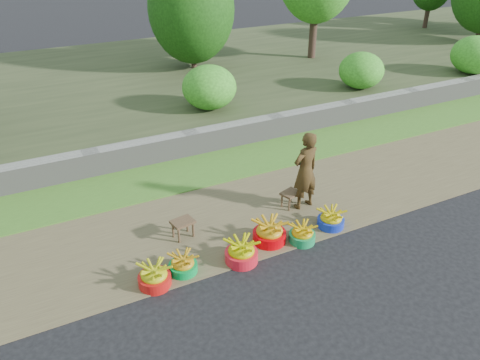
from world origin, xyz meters
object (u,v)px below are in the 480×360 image
basin_d (269,233)px  vendor_woman (305,171)px  basin_a (154,276)px  basin_e (302,234)px  stool_left (183,224)px  stool_right (290,195)px  basin_b (183,265)px  basin_c (241,252)px  basin_f (331,219)px

basin_d → vendor_woman: size_ratio=0.37×
basin_a → basin_e: bearing=-1.6°
basin_e → vendor_woman: bearing=55.9°
stool_left → stool_right: 2.14m
basin_a → basin_b: 0.48m
basin_c → basin_d: bearing=20.7°
basin_f → stool_right: basin_f is taller
stool_left → vendor_woman: size_ratio=0.27×
basin_c → basin_b: bearing=169.9°
basin_a → basin_b: basin_a is taller
basin_d → vendor_woman: vendor_woman is taller
basin_b → stool_right: 2.60m
basin_a → basin_f: basin_a is taller
basin_b → basin_c: size_ratio=0.84×
basin_b → stool_right: bearing=19.2°
vendor_woman → basin_e: bearing=47.0°
stool_left → stool_right: (2.14, 0.02, -0.02)m
basin_b → basin_c: (0.92, -0.16, 0.03)m
basin_b → basin_e: (2.06, -0.15, 0.00)m
basin_a → stool_left: bearing=49.2°
basin_b → vendor_woman: bearing=15.7°
basin_c → basin_f: 1.84m
basin_a → stool_left: basin_a is taller
basin_e → stool_left: size_ratio=1.09×
basin_a → basin_b: (0.48, 0.08, -0.02)m
basin_c → stool_left: basin_c is taller
stool_left → basin_e: bearing=-29.7°
stool_left → vendor_woman: (2.36, -0.09, 0.49)m
stool_left → vendor_woman: vendor_woman is taller
basin_b → stool_right: (2.46, 0.86, 0.11)m
basin_e → basin_f: bearing=11.2°
basin_c → basin_e: 1.15m
basin_c → basin_e: size_ratio=1.18×
basin_a → basin_e: basin_a is taller
basin_a → basin_d: bearing=4.7°
stool_right → basin_d: bearing=-139.0°
basin_f → vendor_woman: vendor_woman is taller
stool_right → vendor_woman: vendor_woman is taller
basin_e → stool_left: 2.01m
basin_d → basin_e: (0.50, -0.24, -0.04)m
basin_b → basin_e: bearing=-4.3°
vendor_woman → stool_right: bearing=-34.5°
basin_a → basin_c: basin_c is taller
basin_c → basin_a: bearing=176.8°
basin_a → basin_e: 2.54m
basin_a → basin_c: (1.39, -0.08, 0.01)m
basin_c → vendor_woman: size_ratio=0.35×
basin_c → stool_right: 1.85m
basin_b → basin_d: 1.57m
basin_f → vendor_woman: bearing=95.4°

